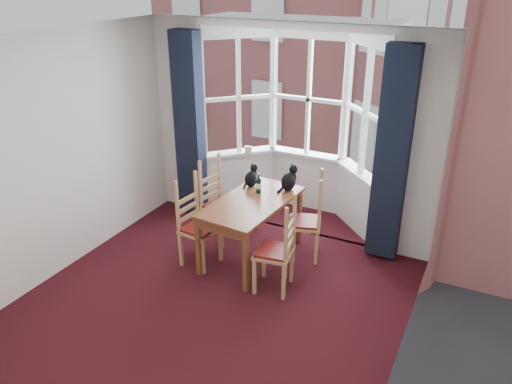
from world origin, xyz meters
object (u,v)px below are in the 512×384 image
Objects in this scene: chair_right_near at (282,254)px; wine_bottle at (259,184)px; chair_left_far at (216,205)px; candle_tall at (247,150)px; chair_left_near at (194,228)px; dining_table at (252,208)px; chair_right_far at (312,223)px; cat_left at (252,177)px; candle_short at (250,150)px; cat_right at (289,180)px.

chair_right_near is 3.55× the size of wine_bottle.
candle_tall is at bearing 93.71° from chair_left_far.
chair_left_near is 0.96m from wine_bottle.
chair_right_far is at bearing 27.92° from dining_table.
chair_left_far is at bearing 158.23° from dining_table.
candle_tall is (-0.71, 1.05, 0.01)m from wine_bottle.
cat_left reaches higher than chair_right_far.
chair_right_near is 1.06m from wine_bottle.
candle_tall is 1.08× the size of candle_short.
candle_short is (0.04, 0.03, -0.00)m from candle_tall.
wine_bottle is 1.27m from candle_tall.
chair_right_near is 3.09× the size of cat_left.
candle_tall is (-0.07, 1.03, 0.45)m from chair_left_far.
dining_table is 1.60× the size of chair_left_near.
cat_right is at bearing 40.86° from wine_bottle.
chair_left_far is 1.13m from candle_tall.
cat_left reaches higher than candle_short.
candle_short is at bearing 139.87° from cat_right.
wine_bottle reaches higher than dining_table.
dining_table is 1.52m from candle_short.
chair_left_far is 8.72× the size of candle_tall.
wine_bottle is (0.18, -0.16, 0.00)m from cat_left.
dining_table is 0.51m from cat_left.
wine_bottle reaches higher than candle_tall.
candle_short is (-0.11, 1.73, 0.45)m from chair_left_near.
cat_left is at bearing 175.90° from chair_right_far.
wine_bottle is at bearing -171.90° from chair_right_far.
candle_tall reaches higher than chair_right_far.
chair_left_far is 1.00× the size of chair_right_near.
chair_right_near is 2.28m from candle_tall.
chair_left_near is 1.00× the size of chair_right_near.
cat_left is 1.04m from candle_tall.
wine_bottle is (0.65, -0.02, 0.44)m from chair_left_far.
dining_table is 0.33m from wine_bottle.
chair_left_near is at bearing 176.35° from chair_right_near.
candle_tall is (-1.40, 0.95, 0.45)m from chair_right_far.
chair_right_far is 0.82m from wine_bottle.
dining_table is 4.95× the size of cat_left.
chair_left_far is 3.55× the size of wine_bottle.
chair_left_near is 1.00× the size of chair_left_far.
chair_left_near is 9.46× the size of candle_short.
dining_table is 0.74m from chair_left_near.
chair_left_near is at bearing -86.45° from candle_short.
candle_short is at bearing 93.55° from chair_left_near.
chair_right_far is at bearing -4.10° from cat_left.
cat_right reaches higher than candle_short.
chair_left_far is at bearing -176.55° from chair_right_far.
candle_short is (-1.31, 1.80, 0.45)m from chair_right_near.
candle_tall is at bearing 120.90° from cat_left.
chair_left_far is at bearing -86.29° from candle_tall.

